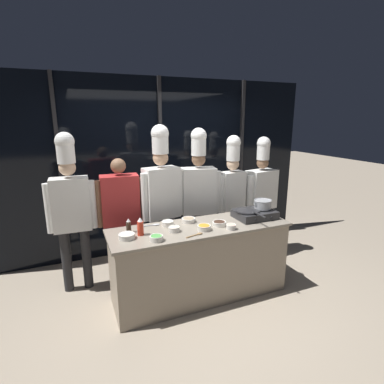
{
  "coord_description": "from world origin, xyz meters",
  "views": [
    {
      "loc": [
        -1.35,
        -2.97,
        2.12
      ],
      "look_at": [
        0.0,
        0.25,
        1.24
      ],
      "focal_mm": 28.0,
      "sensor_mm": 36.0,
      "label": 1
    }
  ],
  "objects_px": {
    "chef_apprentice": "(261,191)",
    "person_guest": "(121,209)",
    "chef_line": "(198,191)",
    "stock_pot": "(263,204)",
    "squeeze_bottle_chili": "(140,227)",
    "chef_sous": "(162,192)",
    "prep_bowl_scallions": "(156,238)",
    "prep_bowl_carrots": "(204,227)",
    "prep_bowl_soy_glaze": "(219,223)",
    "prep_bowl_mushrooms": "(188,220)",
    "squeeze_bottle_soy": "(129,226)",
    "serving_spoon_solid": "(197,234)",
    "prep_bowl_bean_sprouts": "(168,223)",
    "frying_pan": "(248,209)",
    "serving_spoon_slotted": "(153,225)",
    "prep_bowl_chicken": "(174,229)",
    "chef_head": "(71,203)",
    "portable_stove": "(255,214)",
    "prep_bowl_garlic": "(127,236)",
    "prep_bowl_shrimp": "(231,226)",
    "chef_pastry": "(232,189)"
  },
  "relations": [
    {
      "from": "prep_bowl_garlic",
      "to": "prep_bowl_carrots",
      "type": "relative_size",
      "value": 1.11
    },
    {
      "from": "prep_bowl_bean_sprouts",
      "to": "chef_head",
      "type": "height_order",
      "value": "chef_head"
    },
    {
      "from": "prep_bowl_shrimp",
      "to": "chef_line",
      "type": "relative_size",
      "value": 0.06
    },
    {
      "from": "portable_stove",
      "to": "squeeze_bottle_soy",
      "type": "relative_size",
      "value": 3.07
    },
    {
      "from": "prep_bowl_shrimp",
      "to": "chef_head",
      "type": "height_order",
      "value": "chef_head"
    },
    {
      "from": "prep_bowl_shrimp",
      "to": "person_guest",
      "type": "xyz_separation_m",
      "value": [
        -1.06,
        0.95,
        0.05
      ]
    },
    {
      "from": "prep_bowl_soy_glaze",
      "to": "prep_bowl_mushrooms",
      "type": "height_order",
      "value": "prep_bowl_mushrooms"
    },
    {
      "from": "squeeze_bottle_chili",
      "to": "serving_spoon_solid",
      "type": "relative_size",
      "value": 0.92
    },
    {
      "from": "prep_bowl_mushrooms",
      "to": "prep_bowl_carrots",
      "type": "relative_size",
      "value": 1.07
    },
    {
      "from": "prep_bowl_mushrooms",
      "to": "chef_apprentice",
      "type": "xyz_separation_m",
      "value": [
        1.42,
        0.53,
        0.1
      ]
    },
    {
      "from": "serving_spoon_slotted",
      "to": "squeeze_bottle_soy",
      "type": "bearing_deg",
      "value": -161.57
    },
    {
      "from": "prep_bowl_garlic",
      "to": "prep_bowl_chicken",
      "type": "xyz_separation_m",
      "value": [
        0.52,
        -0.0,
        0.0
      ]
    },
    {
      "from": "prep_bowl_soy_glaze",
      "to": "prep_bowl_bean_sprouts",
      "type": "height_order",
      "value": "prep_bowl_bean_sprouts"
    },
    {
      "from": "prep_bowl_carrots",
      "to": "chef_line",
      "type": "distance_m",
      "value": 0.93
    },
    {
      "from": "prep_bowl_soy_glaze",
      "to": "prep_bowl_mushrooms",
      "type": "distance_m",
      "value": 0.38
    },
    {
      "from": "prep_bowl_scallions",
      "to": "serving_spoon_slotted",
      "type": "bearing_deg",
      "value": 78.43
    },
    {
      "from": "squeeze_bottle_chili",
      "to": "prep_bowl_scallions",
      "type": "relative_size",
      "value": 1.42
    },
    {
      "from": "prep_bowl_chicken",
      "to": "prep_bowl_carrots",
      "type": "xyz_separation_m",
      "value": [
        0.33,
        -0.08,
        -0.0
      ]
    },
    {
      "from": "prep_bowl_mushrooms",
      "to": "prep_bowl_carrots",
      "type": "xyz_separation_m",
      "value": [
        0.06,
        -0.31,
        0.0
      ]
    },
    {
      "from": "chef_line",
      "to": "stock_pot",
      "type": "bearing_deg",
      "value": 139.14
    },
    {
      "from": "squeeze_bottle_chili",
      "to": "serving_spoon_solid",
      "type": "xyz_separation_m",
      "value": [
        0.56,
        -0.23,
        -0.09
      ]
    },
    {
      "from": "portable_stove",
      "to": "prep_bowl_mushrooms",
      "type": "bearing_deg",
      "value": 168.05
    },
    {
      "from": "stock_pot",
      "to": "prep_bowl_carrots",
      "type": "height_order",
      "value": "stock_pot"
    },
    {
      "from": "portable_stove",
      "to": "prep_bowl_soy_glaze",
      "type": "xyz_separation_m",
      "value": [
        -0.54,
        -0.07,
        -0.02
      ]
    },
    {
      "from": "portable_stove",
      "to": "frying_pan",
      "type": "bearing_deg",
      "value": -177.18
    },
    {
      "from": "squeeze_bottle_chili",
      "to": "chef_sous",
      "type": "distance_m",
      "value": 0.82
    },
    {
      "from": "portable_stove",
      "to": "chef_pastry",
      "type": "xyz_separation_m",
      "value": [
        0.07,
        0.69,
        0.16
      ]
    },
    {
      "from": "chef_apprentice",
      "to": "person_guest",
      "type": "bearing_deg",
      "value": -11.15
    },
    {
      "from": "serving_spoon_solid",
      "to": "portable_stove",
      "type": "bearing_deg",
      "value": 14.89
    },
    {
      "from": "prep_bowl_shrimp",
      "to": "prep_bowl_bean_sprouts",
      "type": "relative_size",
      "value": 0.81
    },
    {
      "from": "squeeze_bottle_soy",
      "to": "serving_spoon_solid",
      "type": "height_order",
      "value": "squeeze_bottle_soy"
    },
    {
      "from": "squeeze_bottle_soy",
      "to": "chef_apprentice",
      "type": "height_order",
      "value": "chef_apprentice"
    },
    {
      "from": "squeeze_bottle_soy",
      "to": "prep_bowl_shrimp",
      "type": "relative_size",
      "value": 1.41
    },
    {
      "from": "serving_spoon_solid",
      "to": "chef_line",
      "type": "distance_m",
      "value": 1.07
    },
    {
      "from": "prep_bowl_chicken",
      "to": "chef_head",
      "type": "distance_m",
      "value": 1.29
    },
    {
      "from": "chef_sous",
      "to": "prep_bowl_soy_glaze",
      "type": "bearing_deg",
      "value": 112.2
    },
    {
      "from": "serving_spoon_solid",
      "to": "chef_head",
      "type": "bearing_deg",
      "value": 142.06
    },
    {
      "from": "serving_spoon_solid",
      "to": "squeeze_bottle_chili",
      "type": "bearing_deg",
      "value": 157.43
    },
    {
      "from": "prep_bowl_scallions",
      "to": "person_guest",
      "type": "distance_m",
      "value": 0.96
    },
    {
      "from": "frying_pan",
      "to": "serving_spoon_slotted",
      "type": "bearing_deg",
      "value": 168.52
    },
    {
      "from": "prep_bowl_mushrooms",
      "to": "serving_spoon_solid",
      "type": "xyz_separation_m",
      "value": [
        -0.06,
        -0.41,
        -0.02
      ]
    },
    {
      "from": "frying_pan",
      "to": "squeeze_bottle_soy",
      "type": "bearing_deg",
      "value": 174.88
    },
    {
      "from": "frying_pan",
      "to": "stock_pot",
      "type": "distance_m",
      "value": 0.23
    },
    {
      "from": "portable_stove",
      "to": "person_guest",
      "type": "distance_m",
      "value": 1.69
    },
    {
      "from": "stock_pot",
      "to": "person_guest",
      "type": "xyz_separation_m",
      "value": [
        -1.64,
        0.72,
        -0.08
      ]
    },
    {
      "from": "squeeze_bottle_soy",
      "to": "prep_bowl_bean_sprouts",
      "type": "bearing_deg",
      "value": 4.05
    },
    {
      "from": "prep_bowl_scallions",
      "to": "prep_bowl_garlic",
      "type": "relative_size",
      "value": 0.81
    },
    {
      "from": "prep_bowl_chicken",
      "to": "squeeze_bottle_soy",
      "type": "bearing_deg",
      "value": 159.71
    },
    {
      "from": "squeeze_bottle_chili",
      "to": "chef_apprentice",
      "type": "distance_m",
      "value": 2.16
    },
    {
      "from": "prep_bowl_chicken",
      "to": "person_guest",
      "type": "bearing_deg",
      "value": 119.81
    }
  ]
}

